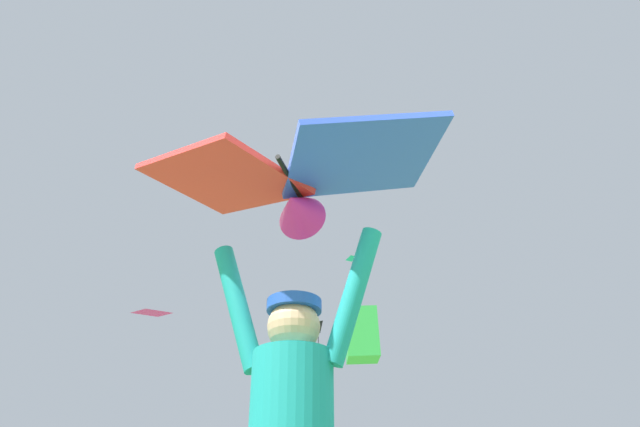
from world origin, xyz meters
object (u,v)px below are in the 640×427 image
distant_kite_teal_mid_left (351,258)px  distant_kite_black_low_right (318,328)px  held_stunt_kite (293,181)px  distant_kite_magenta_far_center (152,311)px  distant_kite_green_high_left (361,335)px

distant_kite_teal_mid_left → distant_kite_black_low_right: bearing=136.2°
held_stunt_kite → distant_kite_black_low_right: distant_kite_black_low_right is taller
distant_kite_teal_mid_left → distant_kite_black_low_right: distant_kite_teal_mid_left is taller
distant_kite_teal_mid_left → distant_kite_black_low_right: 4.72m
distant_kite_magenta_far_center → held_stunt_kite: bearing=-67.4°
distant_kite_black_low_right → distant_kite_green_high_left: distant_kite_black_low_right is taller
distant_kite_black_low_right → distant_kite_green_high_left: 21.68m
held_stunt_kite → distant_kite_teal_mid_left: bearing=90.1°
distant_kite_magenta_far_center → distant_kite_green_high_left: distant_kite_magenta_far_center is taller
distant_kite_black_low_right → distant_kite_green_high_left: bearing=-82.8°
held_stunt_kite → distant_kite_black_low_right: (-2.20, 32.81, 10.97)m
distant_kite_black_low_right → held_stunt_kite: bearing=-86.2°
held_stunt_kite → distant_kite_magenta_far_center: 15.09m
distant_kite_black_low_right → distant_kite_green_high_left: (2.55, -20.20, -7.42)m
distant_kite_black_low_right → distant_kite_magenta_far_center: (-3.31, -19.54, -6.37)m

